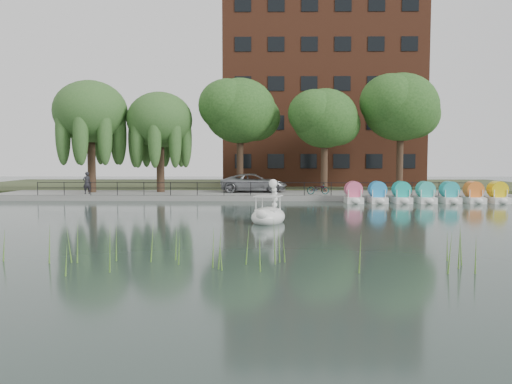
{
  "coord_description": "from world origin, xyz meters",
  "views": [
    {
      "loc": [
        0.82,
        -23.85,
        3.25
      ],
      "look_at": [
        0.5,
        4.0,
        1.3
      ],
      "focal_mm": 35.0,
      "sensor_mm": 36.0,
      "label": 1
    }
  ],
  "objects_px": {
    "pedestrian": "(87,181)",
    "minivan": "(254,181)",
    "bicycle": "(318,188)",
    "swan_boat": "(269,213)"
  },
  "relations": [
    {
      "from": "bicycle",
      "to": "minivan",
      "type": "bearing_deg",
      "value": 56.08
    },
    {
      "from": "pedestrian",
      "to": "bicycle",
      "type": "bearing_deg",
      "value": 135.08
    },
    {
      "from": "pedestrian",
      "to": "minivan",
      "type": "bearing_deg",
      "value": 145.7
    },
    {
      "from": "bicycle",
      "to": "pedestrian",
      "type": "xyz_separation_m",
      "value": [
        -17.86,
        0.13,
        0.49
      ]
    },
    {
      "from": "minivan",
      "to": "pedestrian",
      "type": "relative_size",
      "value": 3.15
    },
    {
      "from": "bicycle",
      "to": "swan_boat",
      "type": "distance_m",
      "value": 14.13
    },
    {
      "from": "minivan",
      "to": "pedestrian",
      "type": "height_order",
      "value": "pedestrian"
    },
    {
      "from": "bicycle",
      "to": "swan_boat",
      "type": "xyz_separation_m",
      "value": [
        -3.98,
        -13.55,
        -0.43
      ]
    },
    {
      "from": "swan_boat",
      "to": "minivan",
      "type": "bearing_deg",
      "value": 111.25
    },
    {
      "from": "swan_boat",
      "to": "bicycle",
      "type": "bearing_deg",
      "value": 91.31
    }
  ]
}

